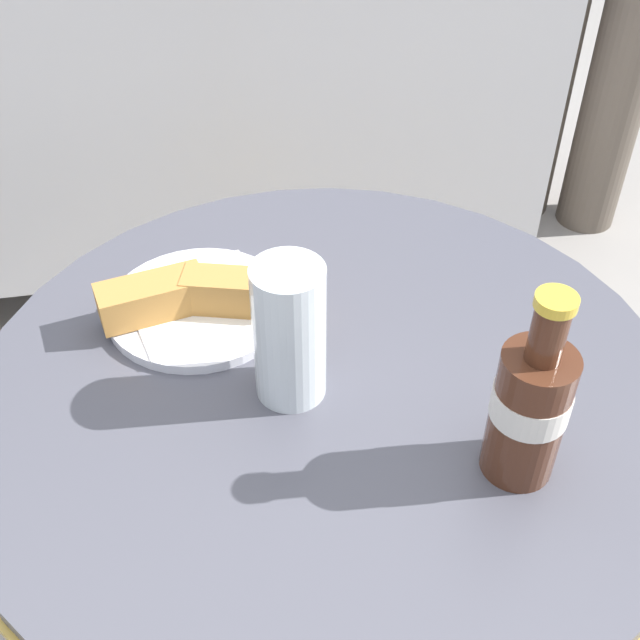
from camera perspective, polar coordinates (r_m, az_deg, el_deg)
bistro_table at (r=0.96m, az=0.40°, el=-10.82°), size 0.76×0.76×0.70m
cola_bottle_left at (r=0.73m, az=14.68°, el=-5.98°), size 0.07×0.07×0.21m
drinking_glass at (r=0.78m, az=-2.18°, el=-1.29°), size 0.07×0.07×0.16m
lunch_plate_near at (r=0.92m, az=-8.75°, el=1.33°), size 0.22×0.21×0.06m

